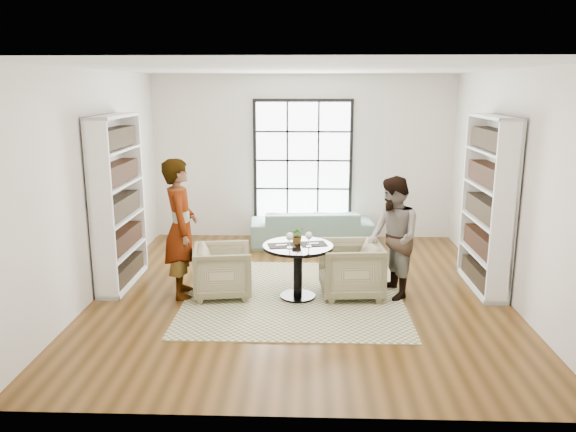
{
  "coord_description": "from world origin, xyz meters",
  "views": [
    {
      "loc": [
        0.09,
        -7.31,
        2.77
      ],
      "look_at": [
        -0.18,
        0.4,
        0.99
      ],
      "focal_mm": 35.0,
      "sensor_mm": 36.0,
      "label": 1
    }
  ],
  "objects_px": {
    "armchair_right": "(351,269)",
    "wine_glass_right": "(309,236)",
    "armchair_left": "(223,271)",
    "person_right": "(393,238)",
    "person_left": "(181,228)",
    "pedestal_table": "(298,260)",
    "sofa": "(311,227)",
    "wine_glass_left": "(290,237)",
    "flower_centerpiece": "(297,235)"
  },
  "relations": [
    {
      "from": "armchair_left",
      "to": "wine_glass_left",
      "type": "relative_size",
      "value": 3.69
    },
    {
      "from": "sofa",
      "to": "person_right",
      "type": "xyz_separation_m",
      "value": [
        1.07,
        -2.54,
        0.5
      ]
    },
    {
      "from": "person_right",
      "to": "wine_glass_right",
      "type": "height_order",
      "value": "person_right"
    },
    {
      "from": "armchair_right",
      "to": "wine_glass_left",
      "type": "height_order",
      "value": "wine_glass_left"
    },
    {
      "from": "wine_glass_left",
      "to": "flower_centerpiece",
      "type": "relative_size",
      "value": 0.89
    },
    {
      "from": "armchair_left",
      "to": "wine_glass_right",
      "type": "relative_size",
      "value": 3.85
    },
    {
      "from": "armchair_right",
      "to": "wine_glass_right",
      "type": "xyz_separation_m",
      "value": [
        -0.57,
        -0.19,
        0.51
      ]
    },
    {
      "from": "sofa",
      "to": "person_left",
      "type": "bearing_deg",
      "value": 51.28
    },
    {
      "from": "pedestal_table",
      "to": "sofa",
      "type": "relative_size",
      "value": 0.43
    },
    {
      "from": "sofa",
      "to": "armchair_left",
      "type": "xyz_separation_m",
      "value": [
        -1.2,
        -2.6,
        0.04
      ]
    },
    {
      "from": "sofa",
      "to": "wine_glass_right",
      "type": "xyz_separation_m",
      "value": [
        -0.05,
        -2.73,
        0.57
      ]
    },
    {
      "from": "pedestal_table",
      "to": "flower_centerpiece",
      "type": "distance_m",
      "value": 0.32
    },
    {
      "from": "pedestal_table",
      "to": "flower_centerpiece",
      "type": "bearing_deg",
      "value": 96.98
    },
    {
      "from": "sofa",
      "to": "flower_centerpiece",
      "type": "xyz_separation_m",
      "value": [
        -0.2,
        -2.6,
        0.54
      ]
    },
    {
      "from": "person_right",
      "to": "flower_centerpiece",
      "type": "height_order",
      "value": "person_right"
    },
    {
      "from": "wine_glass_left",
      "to": "armchair_right",
      "type": "bearing_deg",
      "value": 18.1
    },
    {
      "from": "wine_glass_left",
      "to": "armchair_left",
      "type": "bearing_deg",
      "value": 167.04
    },
    {
      "from": "person_left",
      "to": "wine_glass_left",
      "type": "xyz_separation_m",
      "value": [
        1.46,
        -0.21,
        -0.05
      ]
    },
    {
      "from": "person_right",
      "to": "wine_glass_left",
      "type": "height_order",
      "value": "person_right"
    },
    {
      "from": "armchair_right",
      "to": "flower_centerpiece",
      "type": "height_order",
      "value": "flower_centerpiece"
    },
    {
      "from": "wine_glass_left",
      "to": "wine_glass_right",
      "type": "height_order",
      "value": "wine_glass_left"
    },
    {
      "from": "sofa",
      "to": "armchair_right",
      "type": "relative_size",
      "value": 2.62
    },
    {
      "from": "wine_glass_right",
      "to": "pedestal_table",
      "type": "bearing_deg",
      "value": 152.47
    },
    {
      "from": "pedestal_table",
      "to": "armchair_right",
      "type": "relative_size",
      "value": 1.13
    },
    {
      "from": "sofa",
      "to": "wine_glass_right",
      "type": "distance_m",
      "value": 2.79
    },
    {
      "from": "flower_centerpiece",
      "to": "wine_glass_left",
      "type": "bearing_deg",
      "value": -114.72
    },
    {
      "from": "sofa",
      "to": "armchair_left",
      "type": "relative_size",
      "value": 2.8
    },
    {
      "from": "person_left",
      "to": "wine_glass_left",
      "type": "distance_m",
      "value": 1.47
    },
    {
      "from": "wine_glass_right",
      "to": "armchair_right",
      "type": "bearing_deg",
      "value": 18.7
    },
    {
      "from": "armchair_right",
      "to": "pedestal_table",
      "type": "bearing_deg",
      "value": -85.3
    },
    {
      "from": "sofa",
      "to": "wine_glass_right",
      "type": "bearing_deg",
      "value": 84.22
    },
    {
      "from": "armchair_left",
      "to": "person_right",
      "type": "distance_m",
      "value": 2.32
    },
    {
      "from": "pedestal_table",
      "to": "person_right",
      "type": "distance_m",
      "value": 1.3
    },
    {
      "from": "pedestal_table",
      "to": "sofa",
      "type": "distance_m",
      "value": 2.67
    },
    {
      "from": "pedestal_table",
      "to": "person_left",
      "type": "distance_m",
      "value": 1.61
    },
    {
      "from": "wine_glass_right",
      "to": "flower_centerpiece",
      "type": "bearing_deg",
      "value": 138.03
    },
    {
      "from": "armchair_right",
      "to": "wine_glass_left",
      "type": "xyz_separation_m",
      "value": [
        -0.81,
        -0.27,
        0.52
      ]
    },
    {
      "from": "person_right",
      "to": "armchair_left",
      "type": "bearing_deg",
      "value": -102.02
    },
    {
      "from": "person_left",
      "to": "wine_glass_right",
      "type": "relative_size",
      "value": 9.38
    },
    {
      "from": "sofa",
      "to": "wine_glass_right",
      "type": "relative_size",
      "value": 10.77
    },
    {
      "from": "pedestal_table",
      "to": "armchair_left",
      "type": "xyz_separation_m",
      "value": [
        -1.01,
        0.06,
        -0.19
      ]
    },
    {
      "from": "armchair_left",
      "to": "armchair_right",
      "type": "bearing_deg",
      "value": -96.73
    },
    {
      "from": "armchair_right",
      "to": "armchair_left",
      "type": "bearing_deg",
      "value": -92.83
    },
    {
      "from": "armchair_left",
      "to": "person_right",
      "type": "relative_size",
      "value": 0.47
    },
    {
      "from": "armchair_left",
      "to": "person_left",
      "type": "relative_size",
      "value": 0.41
    },
    {
      "from": "wine_glass_left",
      "to": "person_left",
      "type": "bearing_deg",
      "value": 171.85
    },
    {
      "from": "pedestal_table",
      "to": "wine_glass_right",
      "type": "relative_size",
      "value": 4.65
    },
    {
      "from": "armchair_right",
      "to": "wine_glass_right",
      "type": "distance_m",
      "value": 0.79
    },
    {
      "from": "wine_glass_right",
      "to": "flower_centerpiece",
      "type": "height_order",
      "value": "flower_centerpiece"
    },
    {
      "from": "sofa",
      "to": "wine_glass_left",
      "type": "relative_size",
      "value": 10.33
    }
  ]
}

